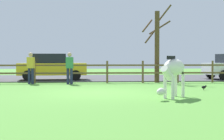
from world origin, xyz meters
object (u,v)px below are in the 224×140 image
(crow_on_grass, at_px, (204,87))
(visitor_right_of_tree, at_px, (31,67))
(zebra, at_px, (173,70))
(bare_tree, at_px, (157,44))
(visitor_left_of_tree, at_px, (70,67))
(parked_car_yellow, at_px, (52,67))

(crow_on_grass, height_order, visitor_right_of_tree, visitor_right_of_tree)
(zebra, height_order, crow_on_grass, zebra)
(crow_on_grass, bearing_deg, zebra, -127.08)
(bare_tree, height_order, visitor_right_of_tree, bare_tree)
(bare_tree, height_order, visitor_left_of_tree, bare_tree)
(bare_tree, xyz_separation_m, visitor_left_of_tree, (-4.74, -1.07, -1.24))
(visitor_left_of_tree, height_order, visitor_right_of_tree, same)
(zebra, relative_size, crow_on_grass, 7.40)
(crow_on_grass, distance_m, parked_car_yellow, 9.56)
(zebra, xyz_separation_m, parked_car_yellow, (-5.11, 8.99, -0.08))
(zebra, relative_size, visitor_right_of_tree, 0.97)
(visitor_left_of_tree, relative_size, visitor_right_of_tree, 1.00)
(zebra, relative_size, parked_car_yellow, 0.39)
(visitor_left_of_tree, bearing_deg, bare_tree, 12.70)
(bare_tree, distance_m, crow_on_grass, 5.11)
(zebra, xyz_separation_m, crow_on_grass, (1.98, 2.62, -0.80))
(crow_on_grass, relative_size, visitor_right_of_tree, 0.13)
(crow_on_grass, xyz_separation_m, parked_car_yellow, (-7.09, 6.37, 0.72))
(crow_on_grass, distance_m, visitor_left_of_tree, 6.85)
(parked_car_yellow, height_order, visitor_right_of_tree, visitor_right_of_tree)
(zebra, distance_m, visitor_right_of_tree, 8.72)
(visitor_left_of_tree, bearing_deg, visitor_right_of_tree, 170.93)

